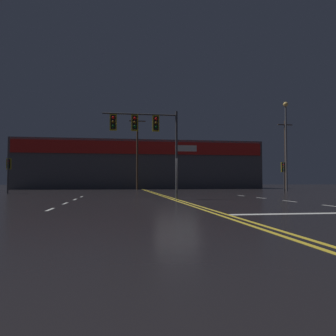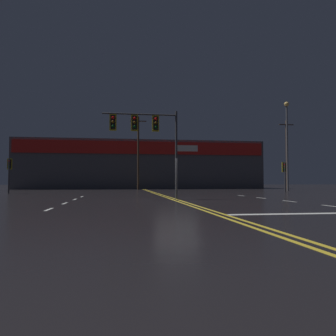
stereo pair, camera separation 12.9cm
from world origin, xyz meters
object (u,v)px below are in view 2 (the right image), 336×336
Objects in this scene: traffic_signal_corner_northeast at (284,170)px; streetlight_median_approach at (287,135)px; traffic_signal_corner_northwest at (9,168)px; traffic_signal_median at (145,129)px.

streetlight_median_approach is at bearing 58.47° from traffic_signal_corner_northeast.
traffic_signal_corner_northwest reaches higher than traffic_signal_corner_northeast.
streetlight_median_approach is (29.24, 4.35, 4.26)m from traffic_signal_corner_northwest.
traffic_signal_corner_northwest is at bearing 179.20° from traffic_signal_corner_northeast.
traffic_signal_median is 24.02m from streetlight_median_approach.
traffic_signal_median is at bearing -143.16° from traffic_signal_corner_northeast.
traffic_signal_corner_northeast is 7.05m from streetlight_median_approach.
traffic_signal_median is 16.36m from traffic_signal_corner_northwest.
traffic_signal_corner_northeast is (14.94, 11.20, -2.03)m from traffic_signal_median.
traffic_signal_corner_northwest is 0.30× the size of streetlight_median_approach.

